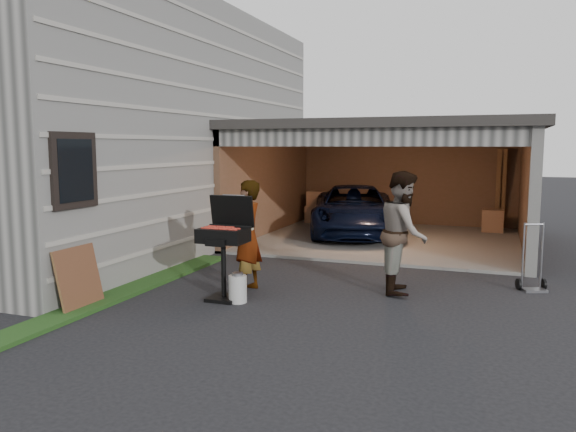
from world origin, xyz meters
name	(u,v)px	position (x,y,z in m)	size (l,w,h in m)	color
ground	(255,307)	(0.00, 0.00, 0.00)	(80.00, 80.00, 0.00)	black
house	(95,130)	(-6.00, 4.00, 2.75)	(7.00, 11.00, 5.50)	#474744
groundcover_strip	(83,308)	(-2.25, -1.00, 0.03)	(0.50, 8.00, 0.06)	#193814
garage	(391,165)	(0.76, 6.79, 1.87)	(6.80, 6.30, 2.90)	#605E59
minivan	(354,212)	(-0.20, 6.90, 0.63)	(2.10, 4.55, 1.26)	black
woman	(247,236)	(-0.50, 0.85, 0.90)	(0.66, 0.43, 1.81)	silver
man	(403,232)	(1.89, 1.64, 0.98)	(0.95, 0.74, 1.96)	#3F2718
bbq_grill	(224,239)	(-0.60, 0.24, 0.95)	(0.71, 0.63, 1.59)	black
propane_tank	(238,289)	(-0.35, 0.16, 0.21)	(0.28, 0.28, 0.41)	silver
plywood_panel	(79,278)	(-2.34, -0.96, 0.45)	(0.04, 0.82, 0.92)	#542C1C
hand_truck	(533,277)	(3.87, 2.49, 0.21)	(0.50, 0.46, 1.11)	slate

